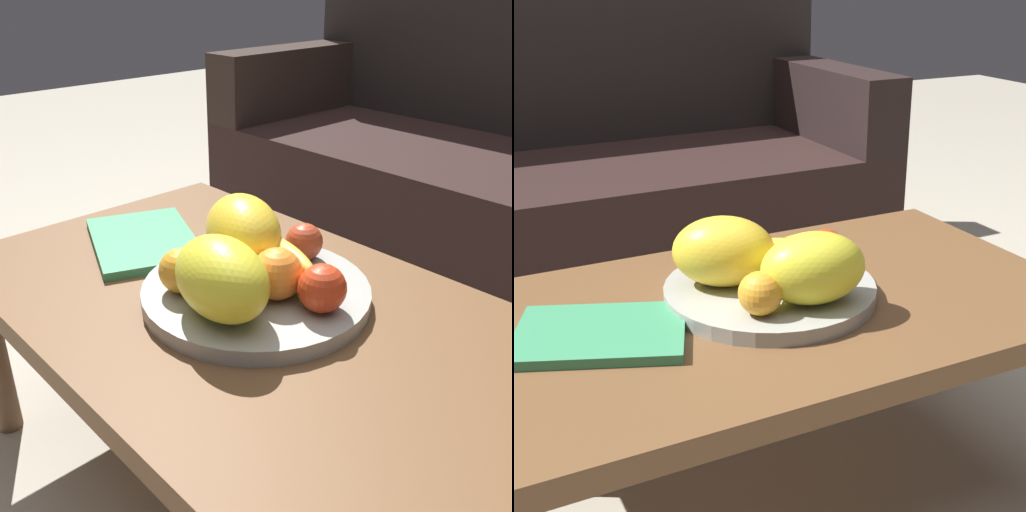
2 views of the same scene
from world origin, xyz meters
TOP-DOWN VIEW (x-y plane):
  - ground_plane at (0.00, 0.00)m, footprint 8.00×8.00m
  - coffee_table at (0.00, 0.00)m, footprint 1.01×0.59m
  - couch at (-0.09, 1.07)m, footprint 1.70×0.70m
  - fruit_bowl at (-0.01, 0.02)m, footprint 0.35×0.35m
  - melon_large_front at (-0.07, 0.05)m, footprint 0.20×0.18m
  - melon_smaller_beside at (0.02, -0.08)m, footprint 0.18×0.14m
  - orange_front at (0.04, 0.01)m, footprint 0.08×0.08m
  - orange_left at (-0.07, -0.08)m, footprint 0.07×0.07m
  - apple_front at (-0.02, 0.14)m, footprint 0.06×0.06m
  - apple_left at (0.11, 0.03)m, footprint 0.07×0.07m
  - banana_bunch at (0.00, 0.05)m, footprint 0.17×0.16m
  - magazine at (-0.30, 0.00)m, footprint 0.30×0.26m

SIDE VIEW (x-z plane):
  - ground_plane at x=0.00m, z-range 0.00..0.00m
  - couch at x=-0.09m, z-range -0.15..0.75m
  - coffee_table at x=0.00m, z-range 0.15..0.54m
  - magazine at x=-0.30m, z-range 0.39..0.41m
  - fruit_bowl at x=-0.01m, z-range 0.39..0.42m
  - banana_bunch at x=0.00m, z-range 0.41..0.48m
  - apple_front at x=-0.02m, z-range 0.42..0.48m
  - orange_left at x=-0.07m, z-range 0.42..0.49m
  - apple_left at x=0.11m, z-range 0.42..0.49m
  - orange_front at x=0.04m, z-range 0.42..0.49m
  - melon_smaller_beside at x=0.02m, z-range 0.42..0.53m
  - melon_large_front at x=-0.07m, z-range 0.42..0.53m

